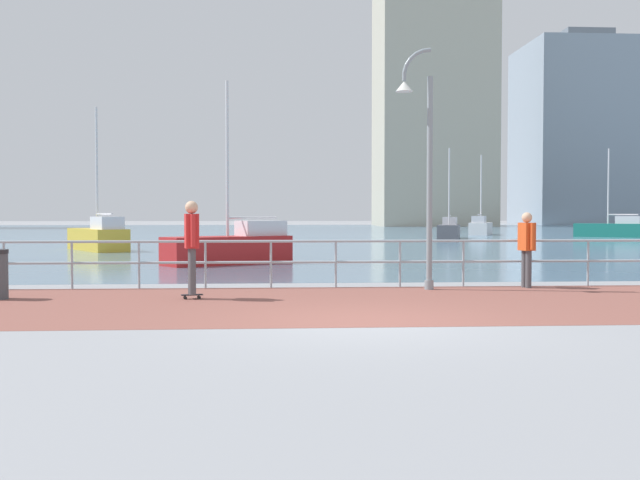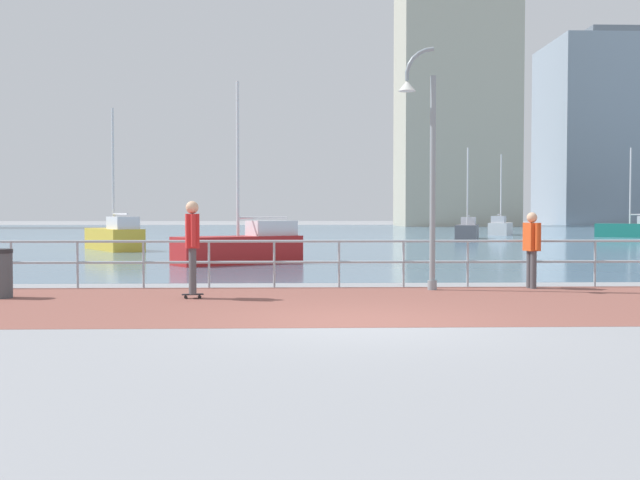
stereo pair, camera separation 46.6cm
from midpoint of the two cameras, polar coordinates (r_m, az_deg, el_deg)
The scene contains 15 objects.
ground at distance 50.79m, azimuth -0.49°, elevation 0.24°, with size 220.00×220.00×0.00m, color gray.
brick_paving at distance 13.23m, azimuth 3.18°, elevation -4.87°, with size 28.00×5.68×0.01m, color brown.
harbor_water at distance 60.95m, azimuth -0.70°, elevation 0.55°, with size 180.00×88.00×0.00m, color slate.
waterfront_railing at distance 15.99m, azimuth 2.31°, elevation -1.12°, with size 25.25×0.06×1.03m.
lamppost at distance 15.64m, azimuth 8.91°, elevation 6.39°, with size 0.82×0.36×5.04m.
skateboarder at distance 14.01m, azimuth -8.86°, elevation 0.03°, with size 0.41×0.56×1.83m.
bystander at distance 16.44m, azimuth 16.77°, elevation -0.28°, with size 0.31×0.56×1.62m.
trash_bin at distance 15.12m, azimuth -22.59°, elevation -2.39°, with size 0.46×0.46×0.93m.
sailboat_yellow at distance 56.63m, azimuth 13.95°, elevation 0.95°, with size 2.84×4.46×6.00m.
sailboat_ivory at distance 23.65m, azimuth -5.44°, elevation -0.50°, with size 4.14×3.28×5.76m.
sailboat_red at distance 54.03m, azimuth 23.13°, elevation 0.80°, with size 4.31×3.46×6.02m.
sailboat_teal at distance 33.38m, azimuth -15.13°, elevation 0.25°, with size 3.41×4.49×6.19m.
sailboat_blue at distance 48.16m, azimuth 11.55°, elevation 0.76°, with size 2.38×4.30×5.78m.
tower_beige at distance 98.24m, azimuth 10.49°, elevation 10.59°, with size 14.36×11.56×34.17m.
tower_steel at distance 118.32m, azimuth 21.34°, elevation 7.66°, with size 17.66×15.50×28.58m.
Camera 2 is at (-0.90, -10.77, 1.60)m, focal length 41.58 mm.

